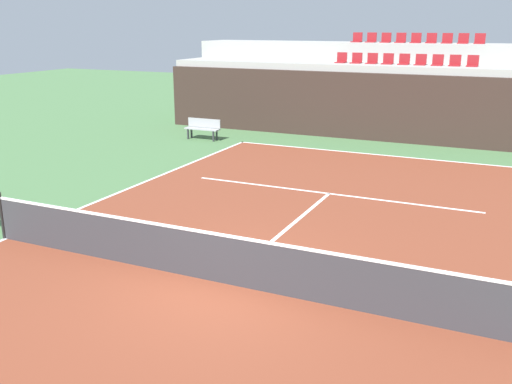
# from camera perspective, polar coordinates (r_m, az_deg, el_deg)

# --- Properties ---
(ground_plane) EXTENTS (80.00, 80.00, 0.00)m
(ground_plane) POSITION_cam_1_polar(r_m,az_deg,el_deg) (10.78, -3.36, -9.02)
(ground_plane) COLOR #477042
(court_surface) EXTENTS (11.00, 24.00, 0.01)m
(court_surface) POSITION_cam_1_polar(r_m,az_deg,el_deg) (10.78, -3.36, -9.00)
(court_surface) COLOR brown
(court_surface) RESTS_ON ground_plane
(baseline_far) EXTENTS (11.00, 0.10, 0.00)m
(baseline_far) POSITION_cam_1_polar(r_m,az_deg,el_deg) (21.53, 11.79, 3.66)
(baseline_far) COLOR white
(baseline_far) RESTS_ON court_surface
(sideline_left) EXTENTS (0.10, 24.00, 0.00)m
(sideline_left) POSITION_cam_1_polar(r_m,az_deg,el_deg) (14.01, -23.49, -4.24)
(sideline_left) COLOR white
(sideline_left) RESTS_ON court_surface
(service_line_far) EXTENTS (8.26, 0.10, 0.00)m
(service_line_far) POSITION_cam_1_polar(r_m,az_deg,el_deg) (16.33, 7.25, -0.15)
(service_line_far) COLOR white
(service_line_far) RESTS_ON court_surface
(centre_service_line) EXTENTS (0.10, 6.40, 0.00)m
(centre_service_line) POSITION_cam_1_polar(r_m,az_deg,el_deg) (13.46, 3.07, -3.67)
(centre_service_line) COLOR white
(centre_service_line) RESTS_ON court_surface
(back_wall) EXTENTS (20.50, 0.30, 2.71)m
(back_wall) POSITION_cam_1_polar(r_m,az_deg,el_deg) (23.88, 13.49, 8.05)
(back_wall) COLOR #33231E
(back_wall) RESTS_ON ground_plane
(stands_tier_lower) EXTENTS (20.50, 2.40, 2.98)m
(stands_tier_lower) POSITION_cam_1_polar(r_m,az_deg,el_deg) (25.17, 14.14, 8.74)
(stands_tier_lower) COLOR #9E9E99
(stands_tier_lower) RESTS_ON ground_plane
(stands_tier_upper) EXTENTS (20.50, 2.40, 3.78)m
(stands_tier_upper) POSITION_cam_1_polar(r_m,az_deg,el_deg) (27.47, 15.19, 10.10)
(stands_tier_upper) COLOR #9E9E99
(stands_tier_upper) RESTS_ON ground_plane
(seating_row_lower) EXTENTS (5.80, 0.44, 0.44)m
(seating_row_lower) POSITION_cam_1_polar(r_m,az_deg,el_deg) (25.12, 14.45, 12.41)
(seating_row_lower) COLOR maroon
(seating_row_lower) RESTS_ON stands_tier_lower
(seating_row_upper) EXTENTS (5.80, 0.44, 0.44)m
(seating_row_upper) POSITION_cam_1_polar(r_m,az_deg,el_deg) (27.44, 15.54, 14.30)
(seating_row_upper) COLOR maroon
(seating_row_upper) RESTS_ON stands_tier_upper
(tennis_net) EXTENTS (11.08, 0.08, 1.07)m
(tennis_net) POSITION_cam_1_polar(r_m,az_deg,el_deg) (10.57, -3.40, -6.53)
(tennis_net) COLOR black
(tennis_net) RESTS_ON court_surface
(player_bench) EXTENTS (1.50, 0.40, 0.85)m
(player_bench) POSITION_cam_1_polar(r_m,az_deg,el_deg) (23.94, -5.28, 6.40)
(player_bench) COLOR #99999E
(player_bench) RESTS_ON ground_plane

